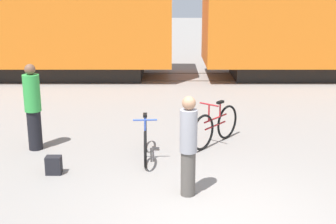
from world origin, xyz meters
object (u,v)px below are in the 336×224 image
at_px(bicycle_blue, 144,140).
at_px(person_in_green, 31,107).
at_px(freight_train, 187,1).
at_px(bicycle_maroon, 214,126).
at_px(person_in_grey, 187,145).
at_px(backpack, 52,165).

relative_size(bicycle_blue, person_in_green, 0.95).
xyz_separation_m(freight_train, bicycle_maroon, (0.30, -7.39, -2.32)).
distance_m(bicycle_blue, person_in_grey, 1.94).
bearing_deg(freight_train, person_in_green, -114.50).
height_order(bicycle_blue, person_in_green, person_in_green).
relative_size(freight_train, person_in_green, 31.54).
xyz_separation_m(freight_train, person_in_grey, (-0.40, -9.90, -1.86)).
bearing_deg(bicycle_blue, person_in_grey, -65.45).
bearing_deg(person_in_green, person_in_grey, 28.39).
relative_size(person_in_green, person_in_grey, 1.08).
xyz_separation_m(bicycle_maroon, bicycle_blue, (-1.47, -0.81, -0.03)).
xyz_separation_m(bicycle_maroon, person_in_grey, (-0.69, -2.51, 0.46)).
bearing_deg(backpack, person_in_green, 117.61).
relative_size(person_in_green, backpack, 5.34).
xyz_separation_m(freight_train, person_in_green, (-3.51, -7.71, -1.81)).
relative_size(bicycle_maroon, backpack, 4.04).
height_order(person_in_green, person_in_grey, person_in_green).
height_order(bicycle_blue, person_in_grey, person_in_grey).
distance_m(person_in_grey, backpack, 2.67).
relative_size(bicycle_maroon, bicycle_blue, 0.80).
distance_m(bicycle_maroon, bicycle_blue, 1.68).
distance_m(bicycle_maroon, backpack, 3.53).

